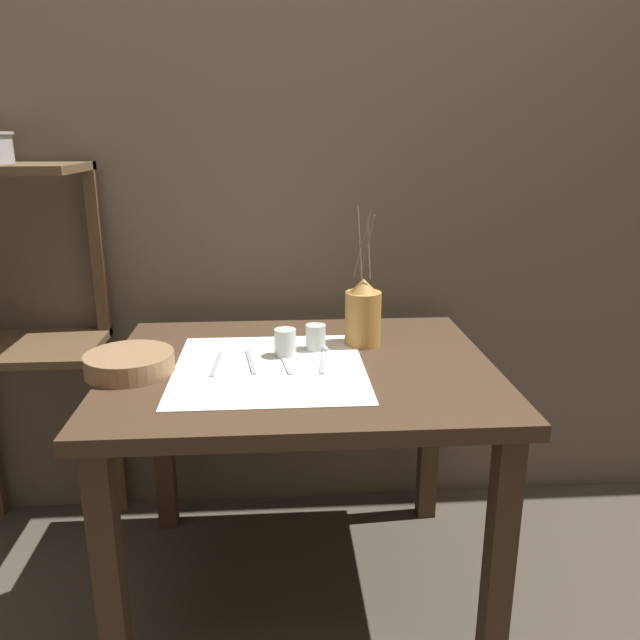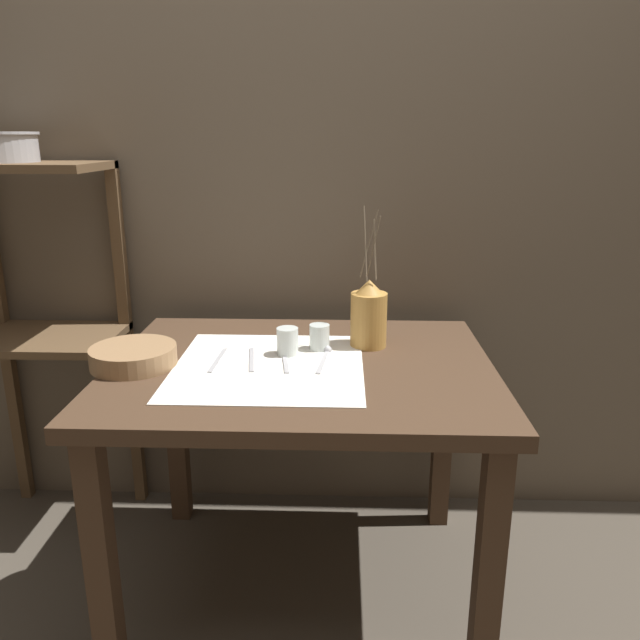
# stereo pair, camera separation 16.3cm
# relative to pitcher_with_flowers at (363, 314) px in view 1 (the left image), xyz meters

# --- Properties ---
(ground_plane) EXTENTS (12.00, 12.00, 0.00)m
(ground_plane) POSITION_rel_pitcher_with_flowers_xyz_m (-0.18, -0.15, -0.80)
(ground_plane) COLOR #473F35
(stone_wall_back) EXTENTS (7.00, 0.06, 2.40)m
(stone_wall_back) POSITION_rel_pitcher_with_flowers_xyz_m (-0.18, 0.37, 0.40)
(stone_wall_back) COLOR brown
(stone_wall_back) RESTS_ON ground_plane
(wooden_table) EXTENTS (1.02, 0.81, 0.71)m
(wooden_table) POSITION_rel_pitcher_with_flowers_xyz_m (-0.18, -0.15, -0.19)
(wooden_table) COLOR #422D1E
(wooden_table) RESTS_ON ground_plane
(wooden_shelf_unit) EXTENTS (0.47, 0.33, 1.22)m
(wooden_shelf_unit) POSITION_rel_pitcher_with_flowers_xyz_m (-1.03, 0.20, 0.04)
(wooden_shelf_unit) COLOR brown
(wooden_shelf_unit) RESTS_ON ground_plane
(linen_cloth) EXTENTS (0.49, 0.51, 0.00)m
(linen_cloth) POSITION_rel_pitcher_with_flowers_xyz_m (-0.27, -0.18, -0.09)
(linen_cloth) COLOR white
(linen_cloth) RESTS_ON wooden_table
(pitcher_with_flowers) EXTENTS (0.10, 0.10, 0.40)m
(pitcher_with_flowers) POSITION_rel_pitcher_with_flowers_xyz_m (0.00, 0.00, 0.00)
(pitcher_with_flowers) COLOR #B7843D
(pitcher_with_flowers) RESTS_ON wooden_table
(wooden_bowl) EXTENTS (0.22, 0.22, 0.05)m
(wooden_bowl) POSITION_rel_pitcher_with_flowers_xyz_m (-0.62, -0.18, -0.07)
(wooden_bowl) COLOR #8E6B47
(wooden_bowl) RESTS_ON wooden_table
(glass_tumbler_near) EXTENTS (0.06, 0.06, 0.08)m
(glass_tumbler_near) POSITION_rel_pitcher_with_flowers_xyz_m (-0.22, -0.09, -0.05)
(glass_tumbler_near) COLOR silver
(glass_tumbler_near) RESTS_ON wooden_table
(glass_tumbler_far) EXTENTS (0.06, 0.06, 0.07)m
(glass_tumbler_far) POSITION_rel_pitcher_with_flowers_xyz_m (-0.14, -0.04, -0.05)
(glass_tumbler_far) COLOR silver
(glass_tumbler_far) RESTS_ON wooden_table
(fork_outer) EXTENTS (0.02, 0.18, 0.00)m
(fork_outer) POSITION_rel_pitcher_with_flowers_xyz_m (-0.41, -0.14, -0.09)
(fork_outer) COLOR #A8A8AD
(fork_outer) RESTS_ON wooden_table
(knife_center) EXTENTS (0.04, 0.18, 0.00)m
(knife_center) POSITION_rel_pitcher_with_flowers_xyz_m (-0.32, -0.14, -0.09)
(knife_center) COLOR #A8A8AD
(knife_center) RESTS_ON wooden_table
(spoon_outer) EXTENTS (0.04, 0.19, 0.02)m
(spoon_outer) POSITION_rel_pitcher_with_flowers_xyz_m (-0.23, -0.10, -0.09)
(spoon_outer) COLOR #A8A8AD
(spoon_outer) RESTS_ON wooden_table
(spoon_inner) EXTENTS (0.04, 0.19, 0.02)m
(spoon_inner) POSITION_rel_pitcher_with_flowers_xyz_m (-0.12, -0.10, -0.09)
(spoon_inner) COLOR #A8A8AD
(spoon_inner) RESTS_ON wooden_table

